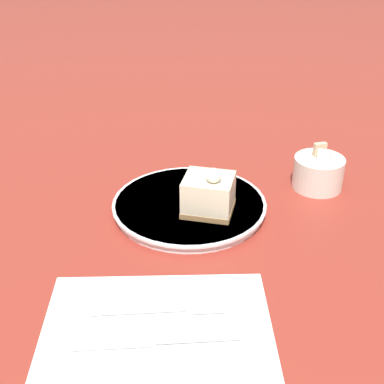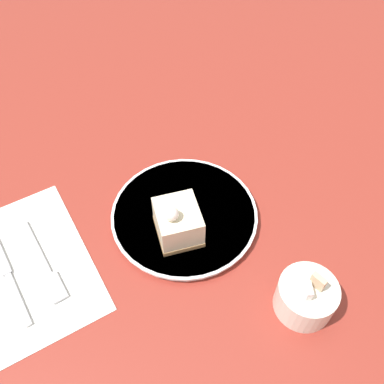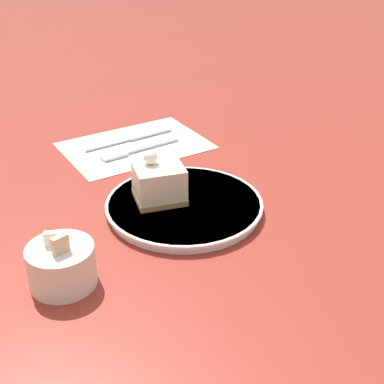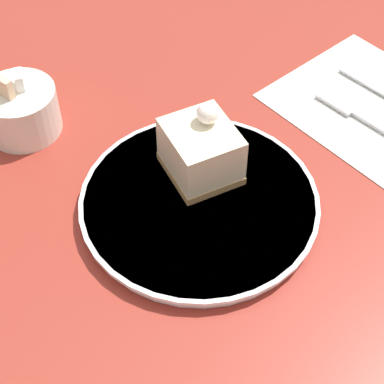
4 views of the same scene
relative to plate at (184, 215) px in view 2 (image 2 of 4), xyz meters
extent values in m
plane|color=maroon|center=(0.01, -0.01, -0.01)|extent=(4.00, 4.00, 0.00)
cylinder|color=white|center=(0.00, 0.00, 0.00)|extent=(0.22, 0.22, 0.01)
cylinder|color=white|center=(0.00, 0.00, 0.00)|extent=(0.23, 0.23, 0.00)
cube|color=#9E7547|center=(0.02, 0.03, 0.01)|extent=(0.07, 0.08, 0.01)
cube|color=beige|center=(0.02, 0.03, 0.04)|extent=(0.07, 0.08, 0.05)
sphere|color=white|center=(0.04, 0.04, 0.07)|extent=(0.02, 0.02, 0.02)
cube|color=white|center=(0.25, -0.02, -0.01)|extent=(0.20, 0.27, 0.00)
cube|color=#B2B2B7|center=(0.23, -0.04, 0.00)|extent=(0.02, 0.11, 0.00)
cube|color=#B2B2B7|center=(0.22, 0.03, 0.00)|extent=(0.03, 0.05, 0.00)
cube|color=#B2B2B7|center=(0.27, 0.03, 0.00)|extent=(0.02, 0.09, 0.00)
cylinder|color=silver|center=(-0.09, 0.20, 0.02)|extent=(0.08, 0.08, 0.05)
cube|color=#D8B28C|center=(-0.10, 0.20, 0.05)|extent=(0.01, 0.02, 0.02)
cube|color=white|center=(-0.08, 0.21, 0.05)|extent=(0.02, 0.02, 0.02)
camera|label=1|loc=(0.69, 0.05, 0.42)|focal=50.00mm
camera|label=2|loc=(0.16, 0.36, 0.55)|focal=40.00mm
camera|label=3|loc=(-0.61, 0.29, 0.40)|focal=50.00mm
camera|label=4|loc=(-0.24, -0.32, 0.47)|focal=60.00mm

